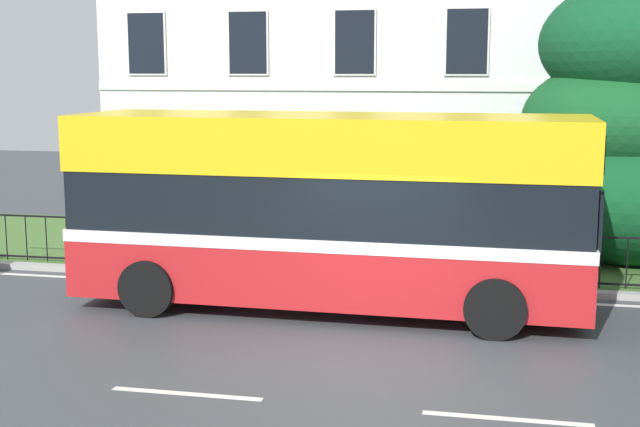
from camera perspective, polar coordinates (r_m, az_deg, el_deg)
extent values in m
cube|color=#3E4247|center=(12.49, 2.87, -9.71)|extent=(60.00, 56.00, 0.06)
cube|color=silver|center=(15.94, 4.85, -5.32)|extent=(54.00, 0.14, 0.01)
cube|color=silver|center=(11.31, -8.85, -11.73)|extent=(2.00, 0.12, 0.01)
cube|color=silver|center=(10.68, 12.31, -13.16)|extent=(2.00, 0.12, 0.01)
cube|color=#9E9E99|center=(16.38, 5.05, -4.72)|extent=(57.00, 0.24, 0.12)
cube|color=#456A30|center=(19.14, 6.02, -2.65)|extent=(57.00, 5.46, 0.12)
cube|color=white|center=(26.99, 7.01, 11.42)|extent=(17.04, 9.45, 9.76)
cube|color=white|center=(22.24, 5.95, 8.34)|extent=(17.04, 0.06, 0.20)
cube|color=#2D333D|center=(22.41, 5.84, 2.15)|extent=(1.10, 0.06, 2.20)
cube|color=white|center=(24.10, -11.22, 3.86)|extent=(1.11, 0.04, 1.70)
cube|color=black|center=(24.08, -11.24, 3.85)|extent=(1.01, 0.03, 1.60)
cube|color=white|center=(23.16, -4.70, 3.78)|extent=(1.11, 0.04, 1.70)
cube|color=black|center=(23.14, -4.72, 3.78)|extent=(1.01, 0.03, 1.60)
cube|color=white|center=(22.53, 2.26, 3.65)|extent=(1.11, 0.04, 1.70)
cube|color=black|center=(22.51, 2.26, 3.64)|extent=(1.01, 0.03, 1.60)
cube|color=white|center=(22.26, 9.51, 3.45)|extent=(1.11, 0.04, 1.70)
cube|color=black|center=(22.24, 9.51, 3.44)|extent=(1.01, 0.03, 1.60)
cube|color=white|center=(22.34, 16.82, 3.19)|extent=(1.11, 0.04, 1.70)
cube|color=black|center=(22.32, 16.83, 3.19)|extent=(1.01, 0.03, 1.60)
cube|color=white|center=(24.00, -11.46, 11.01)|extent=(1.11, 0.04, 1.70)
cube|color=black|center=(23.98, -11.47, 11.01)|extent=(1.01, 0.03, 1.60)
cube|color=white|center=(23.05, -4.81, 11.23)|extent=(1.11, 0.04, 1.70)
cube|color=black|center=(23.03, -4.82, 11.23)|extent=(1.01, 0.03, 1.60)
cube|color=white|center=(22.42, 2.32, 11.30)|extent=(1.11, 0.04, 1.70)
cube|color=black|center=(22.40, 2.31, 11.30)|extent=(1.01, 0.03, 1.60)
cube|color=white|center=(22.15, 9.73, 11.20)|extent=(1.11, 0.04, 1.70)
cube|color=black|center=(22.13, 9.73, 11.20)|extent=(1.01, 0.03, 1.60)
cube|color=white|center=(22.23, 17.20, 10.91)|extent=(1.11, 0.04, 1.70)
cube|color=black|center=(22.21, 17.20, 10.91)|extent=(1.01, 0.03, 1.60)
cube|color=black|center=(16.49, 3.73, -1.01)|extent=(16.61, 0.04, 0.04)
cube|color=black|center=(16.67, 3.70, -3.95)|extent=(16.61, 0.04, 0.04)
cylinder|color=black|center=(19.25, -20.10, -1.49)|extent=(0.02, 0.02, 0.95)
cylinder|color=black|center=(19.01, -18.92, -1.56)|extent=(0.02, 0.02, 0.95)
cylinder|color=black|center=(18.78, -17.70, -1.62)|extent=(0.02, 0.02, 0.95)
cylinder|color=black|center=(18.56, -16.46, -1.69)|extent=(0.02, 0.02, 0.95)
cylinder|color=black|center=(18.35, -15.18, -1.75)|extent=(0.02, 0.02, 0.95)
cylinder|color=black|center=(18.15, -13.88, -1.82)|extent=(0.02, 0.02, 0.95)
cylinder|color=black|center=(17.96, -12.55, -1.89)|extent=(0.02, 0.02, 0.95)
cylinder|color=black|center=(17.78, -11.19, -1.96)|extent=(0.02, 0.02, 0.95)
cylinder|color=black|center=(17.61, -9.80, -2.03)|extent=(0.02, 0.02, 0.95)
cylinder|color=black|center=(17.45, -8.39, -2.10)|extent=(0.02, 0.02, 0.95)
cylinder|color=black|center=(17.30, -6.95, -2.16)|extent=(0.02, 0.02, 0.95)
cylinder|color=black|center=(17.16, -5.49, -2.23)|extent=(0.02, 0.02, 0.95)
cylinder|color=black|center=(17.04, -4.00, -2.30)|extent=(0.02, 0.02, 0.95)
cylinder|color=black|center=(16.92, -2.49, -2.37)|extent=(0.02, 0.02, 0.95)
cylinder|color=black|center=(16.82, -0.97, -2.43)|extent=(0.02, 0.02, 0.95)
cylinder|color=black|center=(16.73, 0.58, -2.50)|extent=(0.02, 0.02, 0.95)
cylinder|color=black|center=(16.65, 2.14, -2.56)|extent=(0.02, 0.02, 0.95)
cylinder|color=black|center=(16.58, 3.71, -2.63)|extent=(0.02, 0.02, 0.95)
cylinder|color=black|center=(16.53, 5.30, -2.69)|extent=(0.02, 0.02, 0.95)
cylinder|color=black|center=(16.48, 6.90, -2.75)|extent=(0.02, 0.02, 0.95)
cylinder|color=black|center=(16.46, 8.50, -2.81)|extent=(0.02, 0.02, 0.95)
cylinder|color=black|center=(16.44, 10.11, -2.86)|extent=(0.02, 0.02, 0.95)
cylinder|color=black|center=(16.44, 11.71, -2.92)|extent=(0.02, 0.02, 0.95)
cylinder|color=black|center=(16.45, 13.32, -2.97)|extent=(0.02, 0.02, 0.95)
cylinder|color=black|center=(16.47, 14.93, -3.02)|extent=(0.02, 0.02, 0.95)
cylinder|color=black|center=(16.51, 16.53, -3.06)|extent=(0.02, 0.02, 0.95)
cylinder|color=black|center=(16.56, 18.12, -3.11)|extent=(0.02, 0.02, 0.95)
cylinder|color=black|center=(16.62, 19.70, -3.15)|extent=(0.02, 0.02, 0.95)
cylinder|color=#423328|center=(20.09, 19.64, 0.24)|extent=(0.42, 0.42, 1.82)
ellipsoid|color=#0F4923|center=(19.98, 19.85, 1.24)|extent=(5.61, 5.61, 3.15)
ellipsoid|color=#144F24|center=(19.68, 19.75, 5.87)|extent=(4.48, 4.48, 2.66)
cube|color=#B21C20|center=(14.84, 0.61, -3.20)|extent=(8.68, 2.62, 1.11)
cube|color=white|center=(14.73, 0.61, -1.25)|extent=(8.70, 2.64, 0.20)
cube|color=black|center=(14.64, 0.61, 0.91)|extent=(8.60, 2.58, 1.04)
cube|color=gold|center=(14.52, 0.62, 4.75)|extent=(8.68, 2.62, 0.92)
cube|color=black|center=(14.40, 17.75, 0.10)|extent=(0.10, 2.07, 0.96)
cube|color=black|center=(14.28, 17.95, 4.02)|extent=(0.09, 1.78, 0.59)
cylinder|color=silver|center=(15.44, 17.24, -4.40)|extent=(0.04, 0.20, 0.20)
cylinder|color=silver|center=(13.92, 17.75, -5.94)|extent=(0.04, 0.20, 0.20)
cylinder|color=black|center=(15.76, 11.72, -3.88)|extent=(0.97, 0.32, 0.96)
cylinder|color=black|center=(13.47, 11.55, -6.18)|extent=(0.97, 0.32, 0.96)
cylinder|color=black|center=(16.81, -8.11, -2.94)|extent=(0.97, 0.32, 0.96)
cylinder|color=black|center=(14.68, -11.36, -4.86)|extent=(0.97, 0.32, 0.96)
cylinder|color=black|center=(17.34, 6.55, -2.28)|extent=(0.47, 0.47, 0.86)
ellipsoid|color=black|center=(17.24, 6.58, -0.60)|extent=(0.48, 0.48, 0.17)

